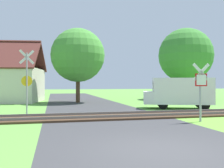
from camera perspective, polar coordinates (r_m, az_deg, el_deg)
name	(u,v)px	position (r m, az deg, el deg)	size (l,w,h in m)	color
ground_plane	(161,150)	(7.10, 11.18, -14.67)	(160.00, 160.00, 0.00)	#5B933D
road_asphalt	(137,135)	(8.91, 5.70, -11.63)	(6.62, 80.00, 0.01)	#38383A
rail_track	(107,116)	(13.50, -1.09, -7.41)	(60.00, 2.60, 0.22)	#422D1E
stop_sign_near	(201,87)	(12.56, 19.63, -0.56)	(0.88, 0.16, 2.79)	#9E9EA5
crossing_sign_far	(27,78)	(15.70, -18.90, 1.29)	(0.87, 0.18, 3.86)	#9E9EA5
tree_far	(186,55)	(31.33, 16.46, 6.30)	(6.45, 6.45, 8.47)	#513823
tree_center	(78,55)	(24.57, -7.80, 6.51)	(5.21, 5.21, 7.20)	#513823
mail_truck	(180,92)	(18.96, 15.18, -1.70)	(5.24, 3.42, 2.24)	white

